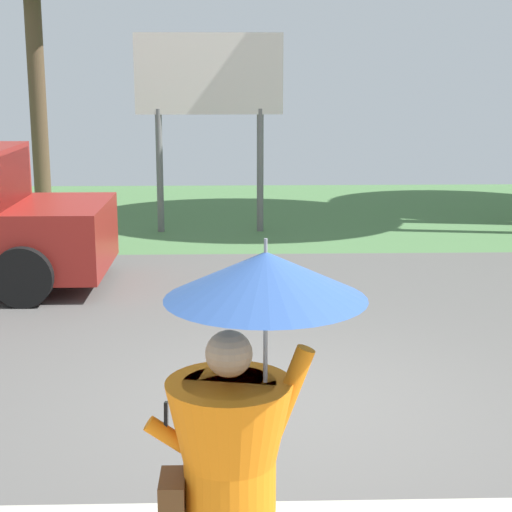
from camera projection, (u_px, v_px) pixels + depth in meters
ground_plane at (271, 312)px, 10.13m from camera, size 40.00×22.00×0.20m
monk_pedestrian at (237, 457)px, 3.88m from camera, size 1.04×0.93×2.13m
roadside_billboard at (209, 89)px, 14.39m from camera, size 2.60×0.12×3.50m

